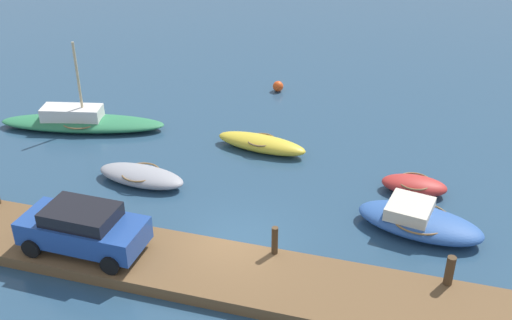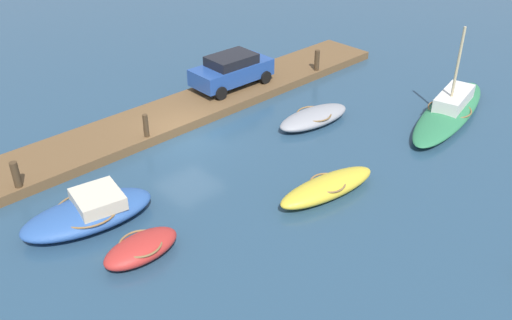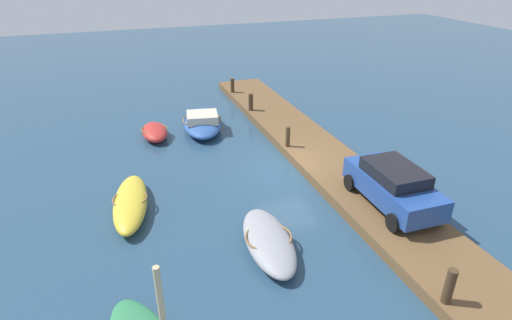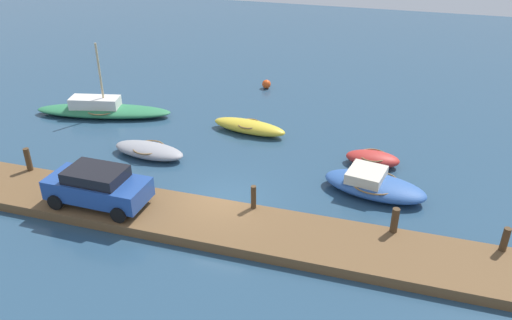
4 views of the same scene
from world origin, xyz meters
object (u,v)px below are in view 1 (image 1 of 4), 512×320
(rowboat_grey, at_px, (141,176))
(marker_buoy, at_px, (278,86))
(mooring_post_mid_east, at_px, (450,271))
(motorboat_blue, at_px, (418,220))
(mooring_post_mid_west, at_px, (275,240))
(dinghy_red, at_px, (414,185))
(rowboat_yellow, at_px, (261,143))
(sailboat_green, at_px, (81,121))
(parked_car, at_px, (83,228))

(rowboat_grey, height_order, marker_buoy, rowboat_grey)
(mooring_post_mid_east, bearing_deg, motorboat_blue, 108.02)
(mooring_post_mid_west, distance_m, marker_buoy, 15.06)
(dinghy_red, bearing_deg, mooring_post_mid_west, -125.66)
(rowboat_yellow, bearing_deg, sailboat_green, -170.29)
(dinghy_red, bearing_deg, sailboat_green, 174.36)
(mooring_post_mid_east, distance_m, parked_car, 11.68)
(mooring_post_mid_east, height_order, parked_car, parked_car)
(motorboat_blue, distance_m, mooring_post_mid_west, 5.50)
(rowboat_grey, xyz_separation_m, marker_buoy, (2.89, 11.09, -0.04))
(mooring_post_mid_west, bearing_deg, parked_car, -165.89)
(rowboat_yellow, distance_m, rowboat_grey, 5.67)
(marker_buoy, bearing_deg, parked_car, -98.62)
(motorboat_blue, relative_size, mooring_post_mid_east, 4.73)
(motorboat_blue, bearing_deg, parked_car, -145.59)
(sailboat_green, xyz_separation_m, mooring_post_mid_east, (17.05, -7.36, 0.52))
(motorboat_blue, relative_size, dinghy_red, 1.87)
(parked_car, bearing_deg, rowboat_yellow, 70.41)
(mooring_post_mid_west, xyz_separation_m, parked_car, (-6.08, -1.53, 0.34))
(rowboat_grey, relative_size, mooring_post_mid_east, 3.89)
(rowboat_grey, relative_size, mooring_post_mid_west, 3.88)
(rowboat_yellow, bearing_deg, dinghy_red, -6.57)
(mooring_post_mid_west, bearing_deg, dinghy_red, 54.48)
(rowboat_grey, xyz_separation_m, parked_car, (0.44, -5.04, 0.92))
(rowboat_grey, distance_m, parked_car, 5.14)
(rowboat_grey, bearing_deg, marker_buoy, 80.73)
(dinghy_red, xyz_separation_m, sailboat_green, (-15.73, 1.51, 0.05))
(dinghy_red, relative_size, mooring_post_mid_west, 2.53)
(dinghy_red, height_order, parked_car, parked_car)
(rowboat_yellow, distance_m, parked_car, 9.82)
(mooring_post_mid_west, height_order, marker_buoy, mooring_post_mid_west)
(dinghy_red, distance_m, parked_car, 12.66)
(motorboat_blue, bearing_deg, dinghy_red, 106.36)
(rowboat_yellow, bearing_deg, rowboat_grey, -125.54)
(sailboat_green, distance_m, parked_car, 10.48)
(dinghy_red, xyz_separation_m, mooring_post_mid_east, (1.32, -5.84, 0.57))
(mooring_post_mid_west, bearing_deg, rowboat_grey, 151.73)
(dinghy_red, relative_size, parked_car, 0.61)
(motorboat_blue, height_order, rowboat_grey, motorboat_blue)
(mooring_post_mid_east, bearing_deg, rowboat_yellow, 136.79)
(mooring_post_mid_east, height_order, marker_buoy, mooring_post_mid_east)
(rowboat_grey, bearing_deg, mooring_post_mid_west, -22.93)
(parked_car, xyz_separation_m, marker_buoy, (2.45, 16.13, -0.96))
(sailboat_green, height_order, mooring_post_mid_west, sailboat_green)
(motorboat_blue, xyz_separation_m, sailboat_green, (-16.02, 4.17, -0.06))
(rowboat_yellow, bearing_deg, mooring_post_mid_west, -62.99)
(rowboat_grey, height_order, parked_car, parked_car)
(sailboat_green, height_order, marker_buoy, sailboat_green)
(dinghy_red, relative_size, sailboat_green, 0.31)
(dinghy_red, bearing_deg, mooring_post_mid_east, -77.40)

